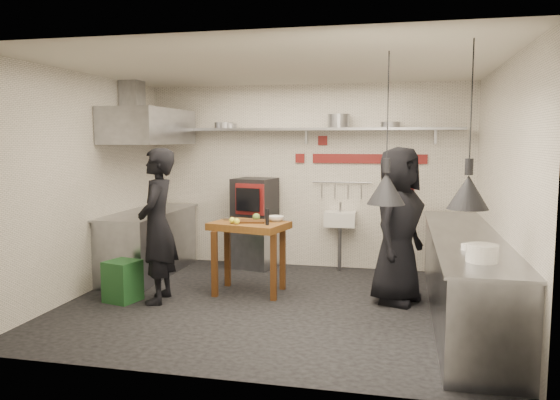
% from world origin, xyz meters
% --- Properties ---
extents(floor, '(5.00, 5.00, 0.00)m').
position_xyz_m(floor, '(0.00, 0.00, 0.00)').
color(floor, black).
rests_on(floor, ground).
extents(ceiling, '(5.00, 5.00, 0.00)m').
position_xyz_m(ceiling, '(0.00, 0.00, 2.80)').
color(ceiling, beige).
rests_on(ceiling, floor).
extents(wall_back, '(5.00, 0.04, 2.80)m').
position_xyz_m(wall_back, '(0.00, 2.10, 1.40)').
color(wall_back, silver).
rests_on(wall_back, floor).
extents(wall_front, '(5.00, 0.04, 2.80)m').
position_xyz_m(wall_front, '(0.00, -2.10, 1.40)').
color(wall_front, silver).
rests_on(wall_front, floor).
extents(wall_left, '(0.04, 4.20, 2.80)m').
position_xyz_m(wall_left, '(-2.50, 0.00, 1.40)').
color(wall_left, silver).
rests_on(wall_left, floor).
extents(wall_right, '(0.04, 4.20, 2.80)m').
position_xyz_m(wall_right, '(2.50, 0.00, 1.40)').
color(wall_right, silver).
rests_on(wall_right, floor).
extents(red_band_horiz, '(1.70, 0.02, 0.14)m').
position_xyz_m(red_band_horiz, '(0.95, 2.08, 1.68)').
color(red_band_horiz, maroon).
rests_on(red_band_horiz, wall_back).
extents(red_band_vert, '(0.14, 0.02, 1.10)m').
position_xyz_m(red_band_vert, '(1.55, 2.08, 1.20)').
color(red_band_vert, maroon).
rests_on(red_band_vert, wall_back).
extents(red_tile_a, '(0.14, 0.02, 0.14)m').
position_xyz_m(red_tile_a, '(0.25, 2.08, 1.95)').
color(red_tile_a, maroon).
rests_on(red_tile_a, wall_back).
extents(red_tile_b, '(0.14, 0.02, 0.14)m').
position_xyz_m(red_tile_b, '(-0.10, 2.08, 1.68)').
color(red_tile_b, maroon).
rests_on(red_tile_b, wall_back).
extents(back_shelf, '(4.60, 0.34, 0.04)m').
position_xyz_m(back_shelf, '(0.00, 1.92, 2.12)').
color(back_shelf, gray).
rests_on(back_shelf, wall_back).
extents(shelf_bracket_left, '(0.04, 0.06, 0.24)m').
position_xyz_m(shelf_bracket_left, '(-1.90, 2.07, 2.02)').
color(shelf_bracket_left, gray).
rests_on(shelf_bracket_left, wall_back).
extents(shelf_bracket_mid, '(0.04, 0.06, 0.24)m').
position_xyz_m(shelf_bracket_mid, '(0.00, 2.07, 2.02)').
color(shelf_bracket_mid, gray).
rests_on(shelf_bracket_mid, wall_back).
extents(shelf_bracket_right, '(0.04, 0.06, 0.24)m').
position_xyz_m(shelf_bracket_right, '(1.90, 2.07, 2.02)').
color(shelf_bracket_right, gray).
rests_on(shelf_bracket_right, wall_back).
extents(pan_far_left, '(0.33, 0.33, 0.09)m').
position_xyz_m(pan_far_left, '(-1.27, 1.92, 2.19)').
color(pan_far_left, gray).
rests_on(pan_far_left, back_shelf).
extents(pan_mid_left, '(0.26, 0.26, 0.07)m').
position_xyz_m(pan_mid_left, '(-1.18, 1.92, 2.18)').
color(pan_mid_left, gray).
rests_on(pan_mid_left, back_shelf).
extents(stock_pot, '(0.33, 0.33, 0.20)m').
position_xyz_m(stock_pot, '(0.51, 1.92, 2.24)').
color(stock_pot, gray).
rests_on(stock_pot, back_shelf).
extents(pan_right, '(0.34, 0.34, 0.08)m').
position_xyz_m(pan_right, '(1.26, 1.92, 2.18)').
color(pan_right, gray).
rests_on(pan_right, back_shelf).
extents(oven_stand, '(0.70, 0.66, 0.80)m').
position_xyz_m(oven_stand, '(-0.76, 1.81, 0.40)').
color(oven_stand, gray).
rests_on(oven_stand, floor).
extents(combi_oven, '(0.68, 0.64, 0.58)m').
position_xyz_m(combi_oven, '(-0.75, 1.80, 1.09)').
color(combi_oven, black).
rests_on(combi_oven, oven_stand).
extents(oven_door, '(0.46, 0.12, 0.46)m').
position_xyz_m(oven_door, '(-0.74, 1.50, 1.09)').
color(oven_door, maroon).
rests_on(oven_door, combi_oven).
extents(oven_glass, '(0.38, 0.09, 0.34)m').
position_xyz_m(oven_glass, '(-0.76, 1.45, 1.09)').
color(oven_glass, black).
rests_on(oven_glass, oven_door).
extents(hand_sink, '(0.46, 0.34, 0.22)m').
position_xyz_m(hand_sink, '(0.55, 1.92, 0.78)').
color(hand_sink, silver).
rests_on(hand_sink, wall_back).
extents(sink_tap, '(0.03, 0.03, 0.14)m').
position_xyz_m(sink_tap, '(0.55, 1.92, 0.96)').
color(sink_tap, gray).
rests_on(sink_tap, hand_sink).
extents(sink_drain, '(0.06, 0.06, 0.66)m').
position_xyz_m(sink_drain, '(0.55, 1.88, 0.34)').
color(sink_drain, gray).
rests_on(sink_drain, floor).
extents(utensil_rail, '(0.90, 0.02, 0.02)m').
position_xyz_m(utensil_rail, '(0.55, 2.06, 1.32)').
color(utensil_rail, gray).
rests_on(utensil_rail, wall_back).
extents(counter_right, '(0.70, 3.80, 0.90)m').
position_xyz_m(counter_right, '(2.15, 0.00, 0.45)').
color(counter_right, gray).
rests_on(counter_right, floor).
extents(counter_right_top, '(0.76, 3.90, 0.03)m').
position_xyz_m(counter_right_top, '(2.15, 0.00, 0.92)').
color(counter_right_top, gray).
rests_on(counter_right_top, counter_right).
extents(plate_stack, '(0.28, 0.28, 0.15)m').
position_xyz_m(plate_stack, '(2.12, -1.37, 1.01)').
color(plate_stack, silver).
rests_on(plate_stack, counter_right_top).
extents(small_bowl_right, '(0.22, 0.22, 0.05)m').
position_xyz_m(small_bowl_right, '(2.10, -0.84, 0.96)').
color(small_bowl_right, silver).
rests_on(small_bowl_right, counter_right_top).
extents(counter_left, '(0.70, 1.90, 0.90)m').
position_xyz_m(counter_left, '(-2.15, 1.05, 0.45)').
color(counter_left, gray).
rests_on(counter_left, floor).
extents(counter_left_top, '(0.76, 2.00, 0.03)m').
position_xyz_m(counter_left_top, '(-2.15, 1.05, 0.92)').
color(counter_left_top, gray).
rests_on(counter_left_top, counter_left).
extents(extractor_hood, '(0.78, 1.60, 0.50)m').
position_xyz_m(extractor_hood, '(-2.10, 1.05, 2.15)').
color(extractor_hood, gray).
rests_on(extractor_hood, ceiling).
extents(hood_duct, '(0.28, 0.28, 0.50)m').
position_xyz_m(hood_duct, '(-2.35, 1.05, 2.55)').
color(hood_duct, gray).
rests_on(hood_duct, ceiling).
extents(green_bin, '(0.44, 0.44, 0.50)m').
position_xyz_m(green_bin, '(-1.86, -0.27, 0.25)').
color(green_bin, '#1D5023').
rests_on(green_bin, floor).
extents(prep_table, '(1.04, 0.83, 0.92)m').
position_xyz_m(prep_table, '(-0.45, 0.42, 0.46)').
color(prep_table, brown).
rests_on(prep_table, floor).
extents(cutting_board, '(0.35, 0.27, 0.02)m').
position_xyz_m(cutting_board, '(-0.40, 0.42, 0.93)').
color(cutting_board, '#492810').
rests_on(cutting_board, prep_table).
extents(pepper_mill, '(0.05, 0.05, 0.20)m').
position_xyz_m(pepper_mill, '(-0.17, 0.25, 1.02)').
color(pepper_mill, black).
rests_on(pepper_mill, prep_table).
extents(lemon_a, '(0.10, 0.10, 0.08)m').
position_xyz_m(lemon_a, '(-0.63, 0.28, 0.96)').
color(lemon_a, yellow).
rests_on(lemon_a, prep_table).
extents(lemon_b, '(0.09, 0.09, 0.08)m').
position_xyz_m(lemon_b, '(-0.55, 0.23, 0.96)').
color(lemon_b, yellow).
rests_on(lemon_b, prep_table).
extents(veg_ball, '(0.11, 0.11, 0.10)m').
position_xyz_m(veg_ball, '(-0.39, 0.56, 0.97)').
color(veg_ball, '#5B7D34').
rests_on(veg_ball, prep_table).
extents(steel_tray, '(0.18, 0.14, 0.03)m').
position_xyz_m(steel_tray, '(-0.73, 0.54, 0.94)').
color(steel_tray, gray).
rests_on(steel_tray, prep_table).
extents(bowl, '(0.28, 0.28, 0.07)m').
position_xyz_m(bowl, '(-0.14, 0.59, 0.95)').
color(bowl, silver).
rests_on(bowl, prep_table).
extents(heat_lamp_near, '(0.45, 0.45, 1.46)m').
position_xyz_m(heat_lamp_near, '(1.29, -0.84, 2.07)').
color(heat_lamp_near, black).
rests_on(heat_lamp_near, ceiling).
extents(heat_lamp_far, '(0.39, 0.39, 1.42)m').
position_xyz_m(heat_lamp_far, '(1.99, -1.35, 2.09)').
color(heat_lamp_far, black).
rests_on(heat_lamp_far, ceiling).
extents(chef_left, '(0.56, 0.75, 1.87)m').
position_xyz_m(chef_left, '(-1.42, -0.18, 0.93)').
color(chef_left, black).
rests_on(chef_left, floor).
extents(chef_right, '(0.90, 1.08, 1.88)m').
position_xyz_m(chef_right, '(1.40, 0.43, 0.94)').
color(chef_right, black).
rests_on(chef_right, floor).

